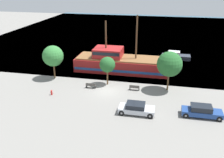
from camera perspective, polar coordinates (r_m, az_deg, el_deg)
The scene contains 12 objects.
ground_plane at distance 37.90m, azimuth -1.06°, elevation -2.77°, with size 160.00×160.00×0.00m, color gray.
water_surface at distance 79.45m, azimuth 6.22°, elevation 10.54°, with size 80.00×80.00×0.00m, color #33566B.
pirate_ship at distance 45.64m, azimuth 2.02°, elevation 3.76°, with size 18.14×5.20×10.15m.
moored_boat_dockside at distance 54.31m, azimuth 14.30°, elevation 5.09°, with size 5.86×2.22×1.61m.
parked_car_curb_front at distance 31.78m, azimuth 5.57°, elevation -6.70°, with size 4.51×2.01×1.42m.
parked_car_curb_mid at distance 32.88m, azimuth 19.80°, elevation -6.92°, with size 4.85×1.83×1.50m.
fire_hydrant at distance 37.60m, azimuth -13.65°, elevation -2.97°, with size 0.42×0.25×0.76m.
bench_promenade_east at distance 38.87m, azimuth -4.87°, elevation -1.49°, with size 1.55×0.45×0.85m.
bench_promenade_west at distance 38.16m, azimuth 5.15°, elevation -1.97°, with size 1.51×0.45×0.85m.
tree_row_east at distance 42.58m, azimuth -13.35°, elevation 5.13°, with size 3.47×3.47×5.66m.
tree_row_mideast at distance 39.06m, azimuth -1.07°, elevation 3.28°, with size 2.48×2.48×4.59m.
tree_row_midwest at distance 37.68m, azimuth 13.01°, elevation 3.32°, with size 3.76×3.76×6.05m.
Camera 1 is at (7.84, -33.41, 16.09)m, focal length 40.00 mm.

